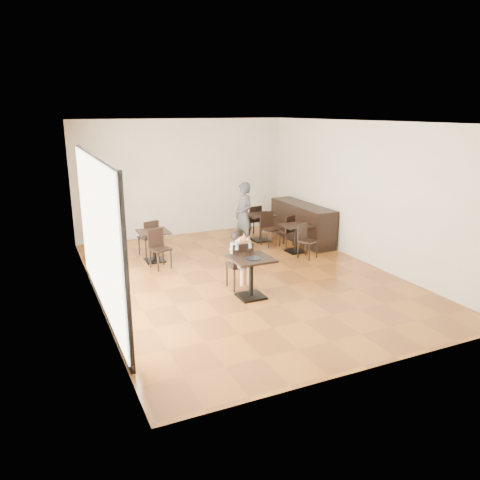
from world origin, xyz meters
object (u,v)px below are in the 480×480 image
adult_patron (244,215)px  chair_mid_a (285,231)px  child (239,259)px  chair_back_a (252,221)px  chair_mid_b (308,241)px  chair_back_b (271,229)px  child_chair (239,265)px  cafe_table_back (261,227)px  chair_left_a (148,237)px  cafe_table_left (154,246)px  cafe_table_mid (296,238)px  chair_left_b (160,249)px  child_table (251,278)px

adult_patron → chair_mid_a: (0.96, -0.45, -0.42)m
child → chair_back_a: child is taller
child → chair_mid_a: size_ratio=1.44×
chair_mid_b → chair_back_b: (-0.31, 1.30, 0.02)m
chair_mid_b → adult_patron: bearing=97.9°
child_chair → chair_mid_a: (2.29, 2.19, -0.06)m
cafe_table_back → chair_left_a: chair_left_a is taller
cafe_table_left → chair_mid_a: 3.39m
cafe_table_mid → chair_left_b: size_ratio=0.79×
cafe_table_back → chair_back_b: size_ratio=0.83×
cafe_table_mid → chair_mid_b: chair_mid_b is taller
chair_left_b → cafe_table_left: bearing=73.7°
chair_mid_b → chair_left_a: size_ratio=0.95×
child_table → cafe_table_left: (-1.10, 2.92, -0.03)m
cafe_table_mid → chair_left_b: bearing=177.0°
chair_left_b → child_chair: bearing=-75.1°
child_table → cafe_table_left: child_table is taller
chair_mid_a → adult_patron: bearing=-48.8°
child_table → child: 0.59m
cafe_table_mid → chair_left_a: (-3.39, 1.28, 0.09)m
cafe_table_mid → cafe_table_left: bearing=167.9°
cafe_table_left → adult_patron: bearing=6.3°
child → cafe_table_back: size_ratio=1.64×
cafe_table_back → chair_mid_b: 1.87m
child_chair → chair_back_a: bearing=-119.6°
child_chair → cafe_table_left: size_ratio=1.31×
cafe_table_mid → chair_mid_b: size_ratio=0.83×
chair_mid_a → cafe_table_back: bearing=-91.2°
chair_mid_b → child_table: bearing=-168.4°
child → chair_left_a: 3.12m
adult_patron → chair_left_b: size_ratio=1.91×
chair_mid_b → chair_left_a: chair_left_a is taller
child_chair → cafe_table_mid: bearing=-144.4°
chair_mid_a → chair_mid_b: same height
chair_left_a → chair_back_a: size_ratio=1.00×
child_chair → chair_left_b: bearing=-58.8°
child → chair_mid_a: child is taller
cafe_table_back → chair_back_a: size_ratio=0.83×
cafe_table_mid → chair_left_b: chair_left_b is taller
cafe_table_left → child_table: bearing=-69.3°
child_chair → chair_left_b: 2.12m
cafe_table_back → chair_back_b: bearing=-90.0°
chair_mid_b → child_chair: bearing=-178.6°
child_table → chair_back_a: 4.49m
child_chair → chair_mid_a: size_ratio=1.14×
cafe_table_mid → chair_mid_a: 0.55m
child_table → chair_left_a: bearing=107.6°
child → cafe_table_mid: (2.29, 1.64, -0.25)m
child_chair → cafe_table_back: (1.98, 2.93, -0.11)m
chair_left_b → chair_back_a: chair_back_a is taller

